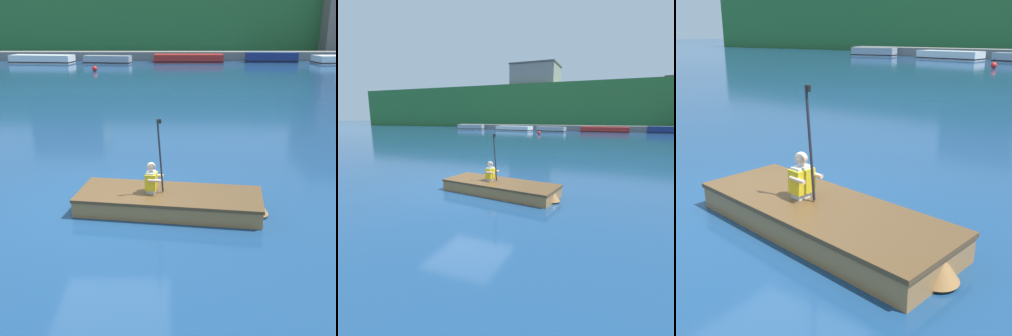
% 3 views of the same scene
% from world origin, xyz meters
% --- Properties ---
extents(ground_plane, '(300.00, 300.00, 0.00)m').
position_xyz_m(ground_plane, '(0.00, 0.00, 0.00)').
color(ground_plane, navy).
extents(shoreline_ridge, '(120.00, 20.00, 9.43)m').
position_xyz_m(shoreline_ridge, '(0.00, 58.73, 4.72)').
color(shoreline_ridge, '#2D6B33').
rests_on(shoreline_ridge, ground).
extents(waterfront_warehouse_left, '(9.23, 6.32, 9.73)m').
position_xyz_m(waterfront_warehouse_left, '(-17.71, 54.08, 4.88)').
color(waterfront_warehouse_left, '#B2A899').
rests_on(waterfront_warehouse_left, ground).
extents(waterfront_apartment_right, '(9.63, 9.95, 9.65)m').
position_xyz_m(waterfront_apartment_right, '(17.34, 53.76, 4.84)').
color(waterfront_apartment_right, '#9E6B5B').
rests_on(waterfront_apartment_right, ground).
extents(marina_dock, '(49.67, 2.40, 0.90)m').
position_xyz_m(marina_dock, '(0.00, 39.91, 0.45)').
color(marina_dock, slate).
rests_on(marina_dock, ground).
extents(moored_boat_dock_west_inner, '(4.80, 2.08, 0.79)m').
position_xyz_m(moored_boat_dock_west_inner, '(-4.74, 34.75, 0.37)').
color(moored_boat_dock_west_inner, '#9EA3A8').
rests_on(moored_boat_dock_west_inner, ground).
extents(moored_boat_dock_center_near, '(7.02, 2.44, 0.81)m').
position_xyz_m(moored_boat_dock_center_near, '(3.27, 36.50, 0.38)').
color(moored_boat_dock_center_near, red).
rests_on(moored_boat_dock_center_near, ground).
extents(moored_boat_dock_east_inner, '(5.31, 1.96, 0.99)m').
position_xyz_m(moored_boat_dock_east_inner, '(11.77, 36.55, 0.47)').
color(moored_boat_dock_east_inner, navy).
rests_on(moored_boat_dock_east_inner, ground).
extents(moored_boat_dock_east_end, '(6.46, 2.98, 0.80)m').
position_xyz_m(moored_boat_dock_east_end, '(-11.42, 35.63, 0.37)').
color(moored_boat_dock_east_end, white).
rests_on(moored_boat_dock_east_end, ground).
extents(rowboat_foreground, '(3.84, 1.82, 0.36)m').
position_xyz_m(rowboat_foreground, '(1.28, -0.12, 0.21)').
color(rowboat_foreground, '#A3703D').
rests_on(rowboat_foreground, ground).
extents(person_paddler, '(0.37, 0.39, 1.47)m').
position_xyz_m(person_paddler, '(0.88, -0.06, 0.65)').
color(person_paddler, silver).
rests_on(person_paddler, rowboat_foreground).
extents(channel_buoy, '(0.44, 0.44, 0.72)m').
position_xyz_m(channel_buoy, '(-4.81, 27.44, 0.22)').
color(channel_buoy, red).
rests_on(channel_buoy, ground).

